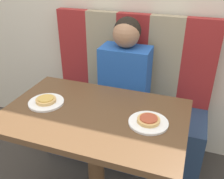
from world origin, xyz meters
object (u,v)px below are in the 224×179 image
at_px(pizza_left, 46,100).
at_px(pizza_right, 149,120).
at_px(person, 125,67).
at_px(plate_right, 148,122).
at_px(plate_left, 46,102).

height_order(pizza_left, pizza_right, same).
distance_m(person, plate_right, 0.66).
bearing_deg(plate_right, plate_left, 180.00).
distance_m(plate_right, pizza_left, 0.59).
height_order(person, pizza_left, person).
xyz_separation_m(plate_right, pizza_right, (0.00, 0.00, 0.02)).
bearing_deg(person, plate_left, -116.90).
distance_m(plate_right, pizza_right, 0.02).
bearing_deg(plate_right, pizza_left, 180.00).
distance_m(plate_left, plate_right, 0.59).
bearing_deg(pizza_right, person, 116.90).
relative_size(person, plate_left, 3.42).
distance_m(pizza_left, pizza_right, 0.59).
distance_m(person, pizza_left, 0.66).
bearing_deg(pizza_right, plate_right, 0.00).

